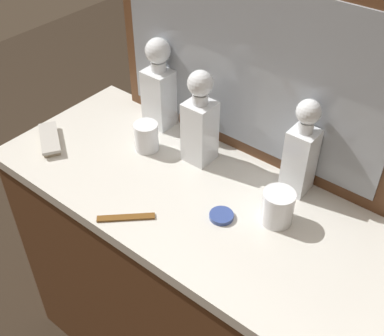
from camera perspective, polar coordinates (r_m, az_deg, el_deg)
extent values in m
cube|color=brown|center=(1.67, 0.00, -14.13)|extent=(1.14, 0.50, 0.83)
cube|color=silver|center=(1.35, 0.00, -3.18)|extent=(1.18, 0.52, 0.03)
cube|color=brown|center=(1.34, 6.69, 11.75)|extent=(0.91, 0.03, 0.55)
cube|color=gray|center=(1.33, 6.33, 11.53)|extent=(0.83, 0.01, 0.47)
cube|color=white|center=(1.39, 0.92, 4.28)|extent=(0.08, 0.08, 0.19)
cube|color=#8C4C14|center=(1.41, 0.90, 3.31)|extent=(0.07, 0.07, 0.13)
cylinder|color=white|center=(1.33, 0.97, 8.17)|extent=(0.04, 0.04, 0.03)
sphere|color=white|center=(1.30, 0.99, 9.95)|extent=(0.07, 0.07, 0.07)
cube|color=white|center=(1.55, -3.77, 8.27)|extent=(0.09, 0.09, 0.19)
cube|color=#8C4C14|center=(1.56, -3.73, 7.40)|extent=(0.07, 0.07, 0.14)
cylinder|color=white|center=(1.49, -3.95, 11.89)|extent=(0.05, 0.05, 0.03)
sphere|color=white|center=(1.47, -4.04, 13.61)|extent=(0.08, 0.08, 0.08)
cube|color=white|center=(1.31, 12.57, 0.79)|extent=(0.07, 0.07, 0.19)
cube|color=#8C4C14|center=(1.33, 12.42, -0.03)|extent=(0.06, 0.06, 0.14)
cylinder|color=white|center=(1.25, 13.28, 4.78)|extent=(0.04, 0.04, 0.03)
sphere|color=white|center=(1.22, 13.59, 6.46)|extent=(0.06, 0.06, 0.06)
cylinder|color=white|center=(1.24, 10.05, -4.55)|extent=(0.08, 0.08, 0.09)
cylinder|color=silver|center=(1.27, 9.85, -5.86)|extent=(0.08, 0.08, 0.01)
cylinder|color=white|center=(1.46, -5.40, 3.70)|extent=(0.07, 0.07, 0.09)
cylinder|color=silver|center=(1.49, -5.31, 2.50)|extent=(0.07, 0.07, 0.01)
cube|color=#B7A88C|center=(1.56, -16.37, 3.07)|extent=(0.15, 0.12, 0.01)
cube|color=#B7B5AD|center=(1.56, -16.45, 3.42)|extent=(0.16, 0.13, 0.01)
cylinder|color=#33478C|center=(1.26, 3.48, -5.65)|extent=(0.06, 0.06, 0.01)
cube|color=brown|center=(1.27, -7.79, -5.80)|extent=(0.12, 0.12, 0.01)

